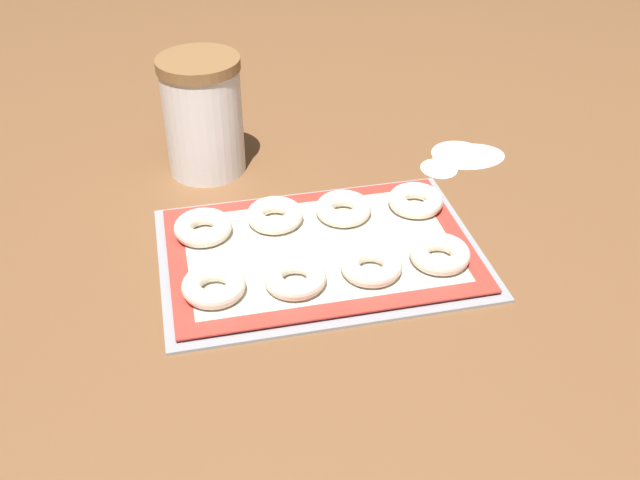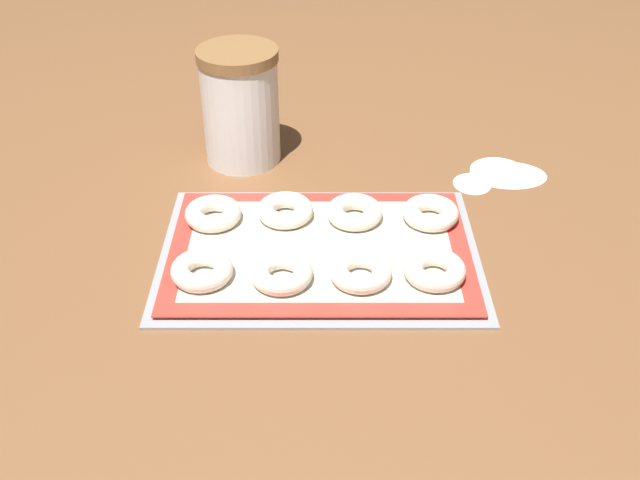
{
  "view_description": "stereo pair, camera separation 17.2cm",
  "coord_description": "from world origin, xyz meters",
  "px_view_note": "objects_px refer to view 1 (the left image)",
  "views": [
    {
      "loc": [
        -0.16,
        -0.74,
        0.58
      ],
      "look_at": [
        0.01,
        0.02,
        0.02
      ],
      "focal_mm": 42.0,
      "sensor_mm": 36.0,
      "label": 1
    },
    {
      "loc": [
        0.01,
        -0.76,
        0.58
      ],
      "look_at": [
        0.01,
        0.02,
        0.02
      ],
      "focal_mm": 42.0,
      "sensor_mm": 36.0,
      "label": 2
    }
  ],
  "objects_px": {
    "bagel_back_far_left": "(203,227)",
    "bagel_back_mid_right": "(343,208)",
    "baking_tray": "(320,252)",
    "bagel_back_mid_left": "(275,215)",
    "bagel_front_mid_right": "(371,265)",
    "bagel_front_far_right": "(440,254)",
    "bagel_back_far_right": "(416,200)",
    "flour_canister": "(203,115)",
    "bagel_front_far_left": "(214,286)",
    "bagel_front_mid_left": "(295,277)"
  },
  "relations": [
    {
      "from": "bagel_back_mid_left",
      "to": "bagel_front_far_right",
      "type": "bearing_deg",
      "value": -35.12
    },
    {
      "from": "bagel_back_far_left",
      "to": "bagel_back_mid_left",
      "type": "bearing_deg",
      "value": 4.76
    },
    {
      "from": "bagel_back_mid_left",
      "to": "bagel_back_mid_right",
      "type": "height_order",
      "value": "same"
    },
    {
      "from": "baking_tray",
      "to": "bagel_front_far_right",
      "type": "xyz_separation_m",
      "value": [
        0.14,
        -0.06,
        0.02
      ]
    },
    {
      "from": "bagel_front_mid_left",
      "to": "bagel_back_mid_right",
      "type": "bearing_deg",
      "value": 55.04
    },
    {
      "from": "baking_tray",
      "to": "bagel_back_mid_left",
      "type": "distance_m",
      "value": 0.09
    },
    {
      "from": "bagel_front_mid_right",
      "to": "bagel_front_far_right",
      "type": "xyz_separation_m",
      "value": [
        0.09,
        0.0,
        0.0
      ]
    },
    {
      "from": "bagel_front_mid_right",
      "to": "baking_tray",
      "type": "bearing_deg",
      "value": 127.15
    },
    {
      "from": "bagel_front_far_right",
      "to": "baking_tray",
      "type": "bearing_deg",
      "value": 156.13
    },
    {
      "from": "bagel_back_mid_right",
      "to": "bagel_back_far_right",
      "type": "relative_size",
      "value": 1.0
    },
    {
      "from": "flour_canister",
      "to": "baking_tray",
      "type": "bearing_deg",
      "value": -64.8
    },
    {
      "from": "bagel_back_far_left",
      "to": "bagel_back_mid_right",
      "type": "xyz_separation_m",
      "value": [
        0.19,
        0.0,
        0.0
      ]
    },
    {
      "from": "bagel_back_far_right",
      "to": "bagel_back_mid_left",
      "type": "bearing_deg",
      "value": 178.1
    },
    {
      "from": "bagel_front_far_left",
      "to": "bagel_back_mid_left",
      "type": "bearing_deg",
      "value": 53.93
    },
    {
      "from": "bagel_back_mid_left",
      "to": "bagel_front_mid_right",
      "type": "bearing_deg",
      "value": -54.42
    },
    {
      "from": "bagel_front_mid_left",
      "to": "bagel_back_far_right",
      "type": "bearing_deg",
      "value": 33.8
    },
    {
      "from": "bagel_front_far_right",
      "to": "bagel_back_mid_right",
      "type": "relative_size",
      "value": 1.0
    },
    {
      "from": "bagel_back_far_left",
      "to": "flour_canister",
      "type": "height_order",
      "value": "flour_canister"
    },
    {
      "from": "flour_canister",
      "to": "bagel_back_far_left",
      "type": "bearing_deg",
      "value": -97.3
    },
    {
      "from": "bagel_front_mid_left",
      "to": "bagel_front_mid_right",
      "type": "distance_m",
      "value": 0.1
    },
    {
      "from": "bagel_back_mid_left",
      "to": "flour_canister",
      "type": "height_order",
      "value": "flour_canister"
    },
    {
      "from": "bagel_front_far_right",
      "to": "bagel_back_mid_right",
      "type": "xyz_separation_m",
      "value": [
        -0.09,
        0.13,
        0.0
      ]
    },
    {
      "from": "bagel_front_mid_right",
      "to": "bagel_back_mid_left",
      "type": "height_order",
      "value": "same"
    },
    {
      "from": "bagel_back_far_left",
      "to": "bagel_back_mid_left",
      "type": "distance_m",
      "value": 0.1
    },
    {
      "from": "bagel_back_far_left",
      "to": "bagel_back_mid_left",
      "type": "xyz_separation_m",
      "value": [
        0.1,
        0.01,
        0.0
      ]
    },
    {
      "from": "baking_tray",
      "to": "flour_canister",
      "type": "relative_size",
      "value": 2.31
    },
    {
      "from": "bagel_front_far_left",
      "to": "bagel_back_far_left",
      "type": "height_order",
      "value": "same"
    },
    {
      "from": "bagel_front_far_left",
      "to": "bagel_back_mid_right",
      "type": "relative_size",
      "value": 1.0
    },
    {
      "from": "flour_canister",
      "to": "bagel_back_far_right",
      "type": "bearing_deg",
      "value": -35.31
    },
    {
      "from": "bagel_back_far_left",
      "to": "bagel_back_mid_left",
      "type": "height_order",
      "value": "same"
    },
    {
      "from": "baking_tray",
      "to": "bagel_back_far_right",
      "type": "relative_size",
      "value": 5.4
    },
    {
      "from": "flour_canister",
      "to": "bagel_front_mid_right",
      "type": "bearing_deg",
      "value": -62.1
    },
    {
      "from": "baking_tray",
      "to": "flour_canister",
      "type": "xyz_separation_m",
      "value": [
        -0.12,
        0.25,
        0.09
      ]
    },
    {
      "from": "bagel_back_mid_right",
      "to": "flour_canister",
      "type": "bearing_deg",
      "value": 131.43
    },
    {
      "from": "bagel_back_mid_left",
      "to": "bagel_back_mid_right",
      "type": "xyz_separation_m",
      "value": [
        0.09,
        -0.0,
        0.0
      ]
    },
    {
      "from": "bagel_front_far_left",
      "to": "bagel_back_far_right",
      "type": "distance_m",
      "value": 0.32
    },
    {
      "from": "bagel_front_mid_right",
      "to": "bagel_front_far_right",
      "type": "distance_m",
      "value": 0.09
    },
    {
      "from": "bagel_back_mid_left",
      "to": "bagel_front_far_left",
      "type": "bearing_deg",
      "value": -126.07
    },
    {
      "from": "baking_tray",
      "to": "bagel_back_far_right",
      "type": "bearing_deg",
      "value": 22.77
    },
    {
      "from": "bagel_front_far_right",
      "to": "bagel_back_far_right",
      "type": "xyz_separation_m",
      "value": [
        0.01,
        0.12,
        0.0
      ]
    },
    {
      "from": "bagel_front_mid_right",
      "to": "bagel_back_far_left",
      "type": "bearing_deg",
      "value": 146.78
    },
    {
      "from": "bagel_back_far_left",
      "to": "bagel_back_far_right",
      "type": "height_order",
      "value": "same"
    },
    {
      "from": "baking_tray",
      "to": "bagel_front_mid_right",
      "type": "height_order",
      "value": "bagel_front_mid_right"
    },
    {
      "from": "bagel_front_far_right",
      "to": "bagel_back_mid_left",
      "type": "relative_size",
      "value": 1.0
    },
    {
      "from": "bagel_back_mid_right",
      "to": "bagel_back_far_right",
      "type": "height_order",
      "value": "same"
    },
    {
      "from": "bagel_front_far_right",
      "to": "bagel_back_far_left",
      "type": "xyz_separation_m",
      "value": [
        -0.28,
        0.12,
        0.0
      ]
    },
    {
      "from": "bagel_back_far_left",
      "to": "flour_canister",
      "type": "xyz_separation_m",
      "value": [
        0.02,
        0.19,
        0.07
      ]
    },
    {
      "from": "bagel_front_mid_right",
      "to": "bagel_back_mid_right",
      "type": "xyz_separation_m",
      "value": [
        -0.0,
        0.13,
        0.0
      ]
    },
    {
      "from": "bagel_back_mid_left",
      "to": "flour_canister",
      "type": "bearing_deg",
      "value": 111.47
    },
    {
      "from": "baking_tray",
      "to": "bagel_front_far_left",
      "type": "distance_m",
      "value": 0.16
    }
  ]
}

